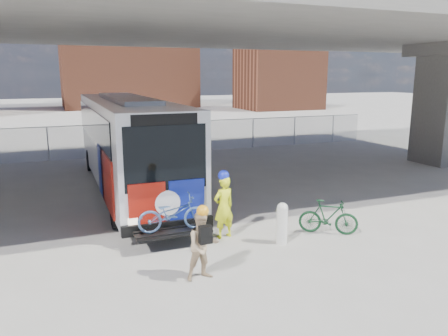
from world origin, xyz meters
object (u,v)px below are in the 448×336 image
bollard (282,222)px  cyclist_tan (203,245)px  bike_parked (328,217)px  cyclist_hivis (224,205)px  bus (128,137)px

bollard → cyclist_tan: size_ratio=0.67×
bollard → bike_parked: size_ratio=0.69×
bollard → cyclist_hivis: cyclist_hivis is taller
bus → cyclist_tan: bus is taller
bus → bollard: 7.99m
bollard → bike_parked: 1.62m
cyclist_hivis → bike_parked: size_ratio=1.16×
bus → bike_parked: size_ratio=7.70×
bollard → cyclist_tan: 2.93m
bike_parked → cyclist_tan: bearing=142.1°
cyclist_hivis → bike_parked: bearing=149.2°
cyclist_hivis → cyclist_tan: (-1.37, -2.22, -0.12)m
bollard → cyclist_tan: bearing=-155.6°
cyclist_tan → bike_parked: (4.27, 1.37, -0.31)m
cyclist_tan → bollard: bearing=21.0°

